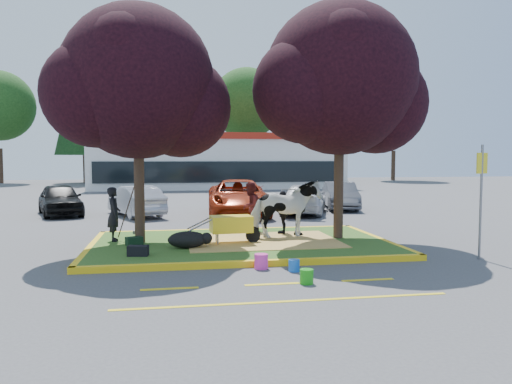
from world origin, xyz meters
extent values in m
plane|color=#424244|center=(0.00, 0.00, 0.00)|extent=(90.00, 90.00, 0.00)
cube|color=#2B4F18|center=(0.00, 0.00, 0.07)|extent=(8.00, 5.00, 0.15)
cube|color=yellow|center=(0.00, -2.58, 0.07)|extent=(8.30, 0.16, 0.15)
cube|color=yellow|center=(0.00, 2.58, 0.07)|extent=(8.30, 0.16, 0.15)
cube|color=yellow|center=(-4.08, 0.00, 0.07)|extent=(0.16, 5.30, 0.15)
cube|color=yellow|center=(4.08, 0.00, 0.07)|extent=(0.16, 5.30, 0.15)
cube|color=#DAAE59|center=(0.60, 0.00, 0.15)|extent=(4.20, 3.00, 0.01)
cylinder|color=black|center=(-2.80, 0.40, 1.91)|extent=(0.28, 0.28, 3.53)
sphere|color=black|center=(-2.80, 0.40, 4.56)|extent=(4.20, 4.20, 4.20)
sphere|color=black|center=(-1.64, 0.60, 3.93)|extent=(2.86, 2.86, 2.86)
sphere|color=black|center=(-3.85, 0.10, 4.18)|extent=(2.86, 2.86, 2.86)
cylinder|color=black|center=(2.90, 0.20, 2.00)|extent=(0.28, 0.28, 3.70)
sphere|color=black|center=(2.90, 0.20, 4.77)|extent=(4.40, 4.40, 4.40)
sphere|color=black|center=(4.11, 0.40, 4.11)|extent=(2.99, 2.99, 2.99)
sphere|color=black|center=(1.80, -0.10, 4.37)|extent=(2.99, 2.99, 2.99)
cube|color=yellow|center=(-2.00, -4.20, 0.00)|extent=(1.10, 0.12, 0.01)
cube|color=yellow|center=(0.00, -4.20, 0.00)|extent=(1.10, 0.12, 0.01)
cube|color=yellow|center=(2.00, -4.20, 0.00)|extent=(1.10, 0.12, 0.01)
cube|color=yellow|center=(0.00, -5.40, 0.00)|extent=(6.00, 0.10, 0.01)
cube|color=silver|center=(2.00, 28.00, 2.00)|extent=(20.00, 8.00, 4.00)
cube|color=maroon|center=(2.00, 28.00, 4.15)|extent=(20.40, 8.40, 0.50)
cube|color=black|center=(2.00, 23.95, 1.40)|extent=(19.00, 0.10, 1.60)
cylinder|color=black|center=(-18.00, 38.00, 1.68)|extent=(0.44, 0.44, 3.36)
cylinder|color=black|center=(-10.00, 37.00, 1.96)|extent=(0.44, 0.44, 3.92)
cone|color=black|center=(-10.00, 37.00, 8.68)|extent=(5.60, 5.60, 11.90)
cylinder|color=black|center=(-2.00, 38.50, 1.54)|extent=(0.44, 0.44, 3.08)
sphere|color=#143811|center=(-2.00, 38.50, 6.82)|extent=(6.16, 6.16, 6.16)
cylinder|color=black|center=(6.00, 37.50, 1.82)|extent=(0.44, 0.44, 3.64)
sphere|color=#143811|center=(6.00, 37.50, 8.06)|extent=(7.28, 7.28, 7.28)
cylinder|color=black|center=(14.00, 38.00, 1.75)|extent=(0.44, 0.44, 3.50)
cone|color=black|center=(14.00, 38.00, 7.75)|extent=(5.00, 5.00, 10.62)
cylinder|color=black|center=(22.00, 37.00, 1.61)|extent=(0.44, 0.44, 3.22)
sphere|color=#143811|center=(22.00, 37.00, 7.13)|extent=(6.44, 6.44, 6.44)
imported|color=silver|center=(1.36, 0.46, 1.00)|extent=(2.10, 1.17, 1.69)
ellipsoid|color=black|center=(-1.53, -0.75, 0.37)|extent=(1.13, 0.82, 0.44)
imported|color=black|center=(-3.53, 0.74, 0.91)|extent=(0.45, 0.61, 1.52)
imported|color=#4D1618|center=(0.56, 1.90, 0.93)|extent=(0.91, 0.96, 1.57)
imported|color=black|center=(1.46, 1.20, 0.81)|extent=(0.51, 0.83, 1.32)
cylinder|color=black|center=(0.29, -0.22, 0.35)|extent=(0.40, 0.11, 0.40)
cylinder|color=slate|center=(-0.71, -0.47, 0.29)|extent=(0.04, 0.04, 0.29)
cylinder|color=slate|center=(-0.71, 0.02, 0.29)|extent=(0.04, 0.04, 0.29)
cube|color=yellow|center=(-0.32, -0.22, 0.68)|extent=(1.16, 0.74, 0.44)
cylinder|color=slate|center=(-1.16, -0.47, 0.71)|extent=(0.72, 0.09, 0.37)
cylinder|color=slate|center=(-1.16, 0.02, 0.71)|extent=(0.72, 0.09, 0.37)
cube|color=black|center=(-2.74, -1.58, 0.27)|extent=(0.52, 0.35, 0.25)
cube|color=black|center=(-2.93, -0.07, 0.26)|extent=(0.49, 0.42, 0.22)
cylinder|color=slate|center=(5.52, -2.70, 1.41)|extent=(0.06, 0.06, 2.82)
cube|color=yellow|center=(5.52, -2.70, 2.37)|extent=(0.38, 0.17, 0.51)
cylinder|color=#1B9416|center=(0.68, -4.28, 0.15)|extent=(0.35, 0.35, 0.29)
cylinder|color=#F636AD|center=(0.04, -2.80, 0.17)|extent=(0.38, 0.38, 0.34)
cylinder|color=blue|center=(0.71, -3.18, 0.13)|extent=(0.31, 0.31, 0.26)
imported|color=black|center=(-6.66, 9.01, 0.69)|extent=(2.75, 4.33, 1.37)
imported|color=#A6A8AE|center=(-3.39, 8.06, 0.65)|extent=(2.75, 4.15, 1.29)
imported|color=#99270C|center=(0.97, 7.62, 0.77)|extent=(2.97, 5.72, 1.54)
imported|color=silver|center=(3.94, 7.72, 0.64)|extent=(3.19, 4.77, 1.28)
imported|color=#55575D|center=(6.19, 9.29, 0.65)|extent=(2.14, 4.16, 1.31)
camera|label=1|loc=(-1.99, -13.71, 2.51)|focal=35.00mm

